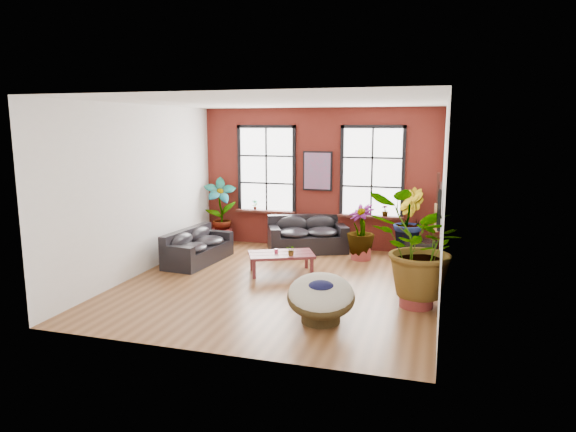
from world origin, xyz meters
name	(u,v)px	position (x,y,z in m)	size (l,w,h in m)	color
room	(281,195)	(0.00, 0.15, 1.75)	(6.04, 6.54, 3.54)	brown
sofa_back	(307,235)	(-0.14, 2.73, 0.39)	(2.10, 1.61, 0.87)	black
sofa_left	(197,247)	(-2.29, 1.01, 0.34)	(0.96, 1.96, 0.75)	black
coffee_table	(281,256)	(-0.18, 0.70, 0.38)	(1.54, 1.26, 0.52)	maroon
papasan_chair	(321,297)	(1.23, -1.71, 0.41)	(1.27, 1.29, 0.81)	#382A14
poster	(317,171)	(0.00, 3.18, 1.95)	(0.74, 0.06, 0.98)	black
tv_wall_unit	(438,208)	(2.93, 0.60, 1.54)	(0.13, 1.86, 1.20)	black
media_box	(421,251)	(2.60, 2.50, 0.25)	(0.73, 0.67, 0.49)	black
pot_back_left	(222,236)	(-2.50, 2.90, 0.19)	(0.69, 0.69, 0.39)	maroon
pot_back_right	(407,251)	(2.28, 2.75, 0.17)	(0.54, 0.54, 0.34)	maroon
pot_right_wall	(416,295)	(2.64, -0.56, 0.21)	(0.70, 0.70, 0.42)	maroon
pot_mid	(361,252)	(1.26, 2.31, 0.17)	(0.56, 0.56, 0.34)	maroon
floor_plant_back_left	(220,208)	(-2.51, 2.88, 0.94)	(0.84, 0.57, 1.59)	#15501D
floor_plant_back_right	(408,220)	(2.26, 2.77, 0.90)	(0.82, 0.66, 1.49)	#15501D
floor_plant_right_wall	(418,247)	(2.63, -0.56, 1.05)	(1.60, 1.39, 1.78)	#15501D
floor_plant_mid	(361,229)	(1.24, 2.30, 0.71)	(0.64, 0.64, 1.15)	#15501D
table_plant	(291,250)	(0.08, 0.57, 0.55)	(0.20, 0.18, 0.23)	#15501D
sill_plant_left	(255,205)	(-1.65, 3.13, 1.04)	(0.14, 0.10, 0.27)	#15501D
sill_plant_right	(385,211)	(1.70, 3.13, 1.04)	(0.15, 0.15, 0.27)	#15501D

